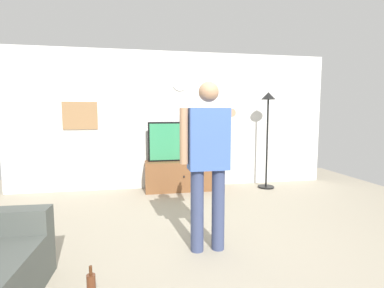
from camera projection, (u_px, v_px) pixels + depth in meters
The scene contains 8 objects.
ground_plane at pixel (210, 254), 3.05m from camera, with size 8.40×8.40×0.00m, color #9E937F.
back_wall at pixel (175, 120), 5.79m from camera, with size 6.40×0.10×2.70m, color silver.
tv_stand at pixel (182, 176), 5.58m from camera, with size 1.42×0.45×0.57m.
television at pixel (182, 141), 5.55m from camera, with size 1.29×0.07×0.75m.
wall_clock at pixel (180, 83), 5.67m from camera, with size 0.29×0.29×0.03m, color white.
framed_picture at pixel (80, 116), 5.40m from camera, with size 0.63×0.04×0.52m, color #997047.
floor_lamp at pixel (268, 120), 5.66m from camera, with size 0.32×0.32×1.90m.
person_standing_nearer_lamp at pixel (208, 156), 3.05m from camera, with size 0.60×0.78×1.81m.
Camera 1 is at (-0.72, -2.82, 1.48)m, focal length 26.91 mm.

